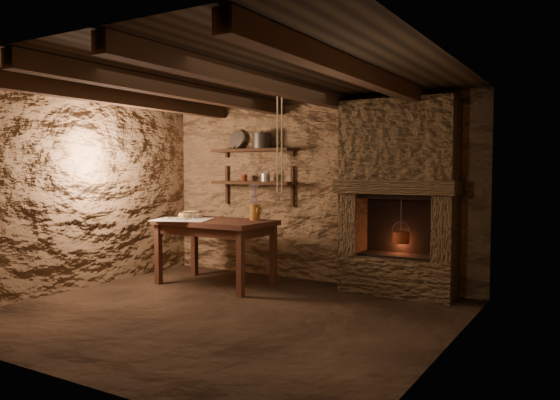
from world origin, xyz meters
The scene contains 25 objects.
floor centered at (0.00, 0.00, 0.00)m, with size 4.50×4.50×0.00m, color black.
back_wall centered at (0.00, 2.00, 1.20)m, with size 4.50×0.04×2.40m, color brown.
front_wall centered at (0.00, -2.00, 1.20)m, with size 4.50×0.04×2.40m, color brown.
left_wall centered at (-2.25, 0.00, 1.20)m, with size 0.04×4.00×2.40m, color brown.
right_wall centered at (2.25, 0.00, 1.20)m, with size 0.04×4.00×2.40m, color brown.
ceiling centered at (0.00, 0.00, 2.40)m, with size 4.50×4.00×0.04m, color black.
beam_far_left centered at (-1.50, 0.00, 2.31)m, with size 0.14×3.95×0.16m, color black.
beam_mid_left centered at (-0.50, 0.00, 2.31)m, with size 0.14×3.95×0.16m, color black.
beam_mid_right centered at (0.50, 0.00, 2.31)m, with size 0.14×3.95×0.16m, color black.
beam_far_right centered at (1.50, 0.00, 2.31)m, with size 0.14×3.95×0.16m, color black.
shelf_lower centered at (-0.85, 1.84, 1.30)m, with size 1.25×0.30×0.04m, color black.
shelf_upper centered at (-0.85, 1.84, 1.75)m, with size 1.25×0.30×0.04m, color black.
hearth centered at (1.25, 1.77, 1.23)m, with size 1.43×0.51×2.30m.
work_table centered at (-0.93, 1.07, 0.45)m, with size 1.50×0.88×0.84m.
linen_cloth centered at (-1.28, 0.84, 0.84)m, with size 0.69×0.56×0.01m, color white.
pewter_cutlery_row centered at (-1.28, 0.82, 0.85)m, with size 0.58×0.22×0.01m, color #9B9B8D, non-canonical shape.
drinking_glasses centered at (-1.25, 0.98, 0.89)m, with size 0.22×0.07×0.09m, color white, non-canonical shape.
stoneware_jug centered at (-0.47, 1.30, 1.04)m, with size 0.15×0.14×0.46m.
wooden_bowl centered at (-1.39, 1.15, 0.88)m, with size 0.34×0.34×0.12m, color olive.
iron_stockpot centered at (-0.71, 1.84, 1.87)m, with size 0.26×0.26×0.19m, color #2A2725.
tin_pan centered at (-1.20, 1.94, 1.91)m, with size 0.28×0.28×0.04m, color #A9A8A3.
small_kettle centered at (-0.65, 1.84, 1.38)m, with size 0.16×0.12×0.17m, color #A9A8A3, non-canonical shape.
rusty_tin centered at (-1.01, 1.84, 1.37)m, with size 0.09×0.09×0.09m, color #501D10.
red_pot centered at (1.30, 1.72, 0.70)m, with size 0.22×0.21×0.54m.
hanging_ropes centered at (0.05, 1.05, 1.80)m, with size 0.08×0.08×1.20m, color beige, non-canonical shape.
Camera 1 is at (3.36, -4.44, 1.48)m, focal length 35.00 mm.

